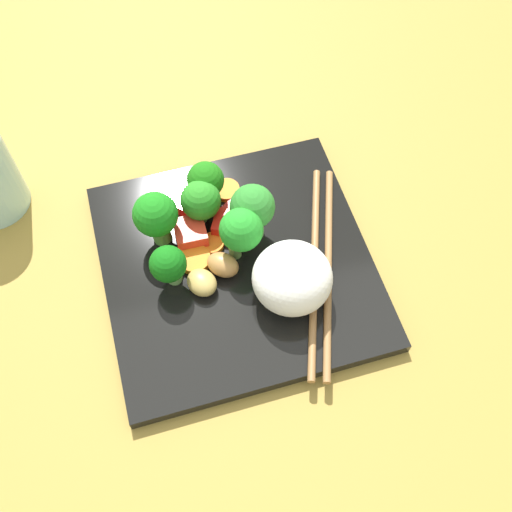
{
  "coord_description": "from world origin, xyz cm",
  "views": [
    {
      "loc": [
        29.38,
        -4.7,
        52.71
      ],
      "look_at": [
        0.92,
        1.71,
        3.31
      ],
      "focal_mm": 42.82,
      "sensor_mm": 36.0,
      "label": 1
    }
  ],
  "objects": [
    {
      "name": "broccoli_floret_5",
      "position": [
        -3.1,
        2.29,
        5.27
      ],
      "size": [
        4.34,
        4.34,
        6.48
      ],
      "color": "#6EAE54",
      "rests_on": "square_plate"
    },
    {
      "name": "pepper_chunk_0",
      "position": [
        -5.37,
        0.99,
        1.96
      ],
      "size": [
        2.88,
        2.75,
        1.3
      ],
      "primitive_type": "cube",
      "rotation": [
        0.0,
        0.0,
        0.6
      ],
      "color": "red",
      "rests_on": "square_plate"
    },
    {
      "name": "carrot_slice_2",
      "position": [
        -0.96,
        -3.98,
        1.71
      ],
      "size": [
        4.3,
        4.3,
        0.8
      ],
      "primitive_type": "cylinder",
      "rotation": [
        0.0,
        0.0,
        3.66
      ],
      "color": "orange",
      "rests_on": "square_plate"
    },
    {
      "name": "broccoli_floret_2",
      "position": [
        -5.78,
        -2.3,
        4.37
      ],
      "size": [
        4.0,
        4.0,
        5.2
      ],
      "color": "#6BA246",
      "rests_on": "square_plate"
    },
    {
      "name": "broccoli_floret_4",
      "position": [
        0.76,
        -6.44,
        4.45
      ],
      "size": [
        3.47,
        3.47,
        5.21
      ],
      "color": "#81BE60",
      "rests_on": "square_plate"
    },
    {
      "name": "rice_mound",
      "position": [
        4.38,
        4.3,
        4.18
      ],
      "size": [
        8.64,
        8.65,
        5.74
      ],
      "primitive_type": "ellipsoid",
      "rotation": [
        0.0,
        0.0,
        1.38
      ],
      "color": "white",
      "rests_on": "square_plate"
    },
    {
      "name": "carrot_slice_0",
      "position": [
        -2.42,
        -2.01,
        1.58
      ],
      "size": [
        2.47,
        2.47,
        0.53
      ],
      "primitive_type": "cylinder",
      "rotation": [
        0.0,
        0.0,
        4.68
      ],
      "color": "orange",
      "rests_on": "square_plate"
    },
    {
      "name": "pepper_chunk_3",
      "position": [
        -7.21,
        -3.85,
        1.95
      ],
      "size": [
        2.87,
        2.91,
        1.28
      ],
      "primitive_type": "cube",
      "rotation": [
        0.0,
        0.0,
        0.87
      ],
      "color": "red",
      "rests_on": "square_plate"
    },
    {
      "name": "chicken_piece_1",
      "position": [
        0.65,
        -1.46,
        2.4
      ],
      "size": [
        3.85,
        3.97,
        2.18
      ],
      "primitive_type": "ellipsoid",
      "rotation": [
        0.0,
        0.0,
        0.88
      ],
      "color": "#BE8446",
      "rests_on": "square_plate"
    },
    {
      "name": "broccoli_floret_1",
      "position": [
        -0.77,
        0.67,
        5.49
      ],
      "size": [
        4.13,
        4.13,
        6.43
      ],
      "color": "#74A451",
      "rests_on": "square_plate"
    },
    {
      "name": "carrot_slice_1",
      "position": [
        -8.49,
        0.69,
        1.62
      ],
      "size": [
        3.05,
        3.05,
        0.62
      ],
      "primitive_type": "cylinder",
      "rotation": [
        0.0,
        0.0,
        1.44
      ],
      "color": "orange",
      "rests_on": "square_plate"
    },
    {
      "name": "pepper_chunk_1",
      "position": [
        -3.54,
        -3.85,
        2.32
      ],
      "size": [
        3.16,
        3.09,
        2.02
      ],
      "primitive_type": "cube",
      "rotation": [
        0.0,
        0.0,
        1.6
      ],
      "color": "red",
      "rests_on": "square_plate"
    },
    {
      "name": "pepper_chunk_2",
      "position": [
        -3.91,
        -0.39,
        2.13
      ],
      "size": [
        3.62,
        3.76,
        1.64
      ],
      "primitive_type": "cube",
      "rotation": [
        0.0,
        0.0,
        1.16
      ],
      "color": "red",
      "rests_on": "square_plate"
    },
    {
      "name": "square_plate",
      "position": [
        0.0,
        0.0,
        0.66
      ],
      "size": [
        27.16,
        27.16,
        1.31
      ],
      "primitive_type": "cube",
      "rotation": [
        0.0,
        0.0,
        0.06
      ],
      "color": "black",
      "rests_on": "ground_plane"
    },
    {
      "name": "broccoli_floret_3",
      "position": [
        -7.87,
        -1.41,
        4.53
      ],
      "size": [
        3.73,
        3.73,
        5.43
      ],
      "color": "#649939",
      "rests_on": "square_plate"
    },
    {
      "name": "chopstick_pair",
      "position": [
        2.55,
        7.79,
        1.67
      ],
      "size": [
        22.7,
        8.62,
        0.71
      ],
      "rotation": [
        0.0,
        0.0,
        2.85
      ],
      "color": "olive",
      "rests_on": "square_plate"
    },
    {
      "name": "broccoli_floret_0",
      "position": [
        -4.31,
        -6.78,
        5.21
      ],
      "size": [
        4.33,
        4.33,
        6.46
      ],
      "color": "#5A9F39",
      "rests_on": "square_plate"
    },
    {
      "name": "chicken_piece_0",
      "position": [
        1.99,
        -3.73,
        2.21
      ],
      "size": [
        3.99,
        3.81,
        1.79
      ],
      "primitive_type": "ellipsoid",
      "rotation": [
        0.0,
        0.0,
        3.67
      ],
      "color": "tan",
      "rests_on": "square_plate"
    },
    {
      "name": "ground_plane",
      "position": [
        0.0,
        0.0,
        -1.0
      ],
      "size": [
        110.0,
        110.0,
        2.0
      ],
      "primitive_type": "cube",
      "color": "olive"
    }
  ]
}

